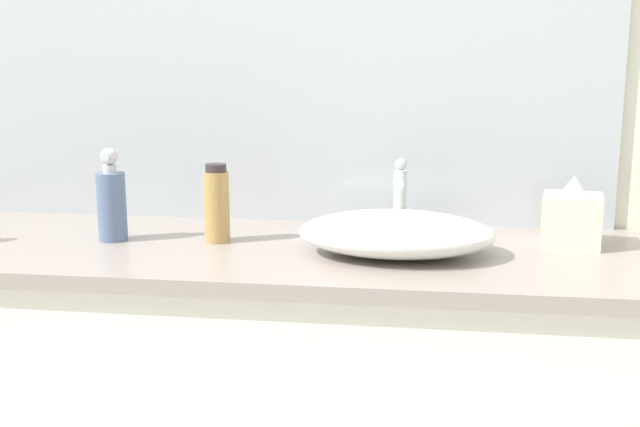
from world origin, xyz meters
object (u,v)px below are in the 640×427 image
(lotion_bottle, at_px, (217,204))
(tissue_box, at_px, (572,217))
(soap_dispenser, at_px, (112,202))
(sink_basin, at_px, (396,233))

(lotion_bottle, distance_m, tissue_box, 0.78)
(soap_dispenser, bearing_deg, sink_basin, -3.09)
(sink_basin, height_order, lotion_bottle, lotion_bottle)
(soap_dispenser, height_order, lotion_bottle, soap_dispenser)
(sink_basin, bearing_deg, soap_dispenser, 176.91)
(sink_basin, bearing_deg, tissue_box, 19.63)
(sink_basin, distance_m, tissue_box, 0.40)
(soap_dispenser, xyz_separation_m, tissue_box, (1.02, 0.10, -0.02))
(lotion_bottle, height_order, tissue_box, lotion_bottle)
(lotion_bottle, xyz_separation_m, tissue_box, (0.78, 0.08, -0.02))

